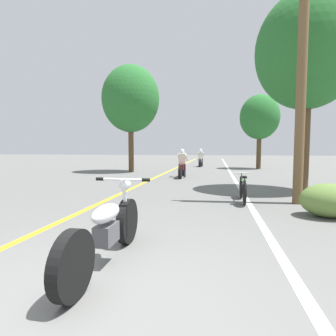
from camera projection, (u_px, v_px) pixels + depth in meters
name	position (u px, v px, depth m)	size (l,w,h in m)	color
ground_plane	(70.00, 307.00, 2.34)	(120.00, 120.00, 0.00)	#60605E
lane_stripe_center	(164.00, 173.00, 15.27)	(0.14, 48.00, 0.01)	yellow
lane_stripe_edge	(232.00, 174.00, 14.58)	(0.14, 48.00, 0.01)	white
utility_pole	(302.00, 56.00, 6.51)	(1.10, 0.24, 7.24)	brown
roadside_tree_right_near	(308.00, 51.00, 8.52)	(3.32, 2.98, 6.53)	#513A23
roadside_tree_right_far	(260.00, 117.00, 18.60)	(2.76, 2.48, 5.29)	#513A23
roadside_tree_left	(131.00, 99.00, 15.91)	(3.51, 3.16, 6.49)	#513A23
roadside_bush	(328.00, 200.00, 5.41)	(1.10, 0.88, 0.70)	#5B7A38
motorcycle_foreground	(108.00, 230.00, 3.20)	(0.79, 2.18, 1.00)	black
motorcycle_rider_lead	(182.00, 167.00, 13.14)	(0.50, 2.10, 1.42)	black
motorcycle_rider_far	(201.00, 160.00, 21.35)	(0.50, 2.08, 1.43)	black
bicycle_parked	(243.00, 189.00, 7.03)	(0.44, 1.60, 0.75)	black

